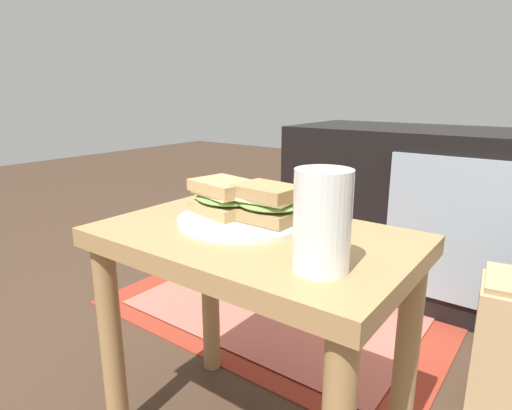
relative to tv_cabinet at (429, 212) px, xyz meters
The scene contains 7 objects.
side_table 0.95m from the tv_cabinet, 93.69° to the right, with size 0.56×0.36×0.46m.
tv_cabinet is the anchor object (origin of this frame).
area_rug 0.63m from the tv_cabinet, 126.56° to the right, with size 1.08×0.68×0.01m.
plate 0.93m from the tv_cabinet, 96.87° to the right, with size 0.26×0.26×0.01m, color silver.
sandwich_front 0.95m from the tv_cabinet, 99.81° to the right, with size 0.14×0.12×0.07m.
sandwich_back 0.93m from the tv_cabinet, 93.86° to the right, with size 0.12×0.09×0.07m.
beer_glass 1.06m from the tv_cabinet, 83.63° to the right, with size 0.08×0.08×0.14m.
Camera 1 is at (0.44, -0.58, 0.70)m, focal length 30.14 mm.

